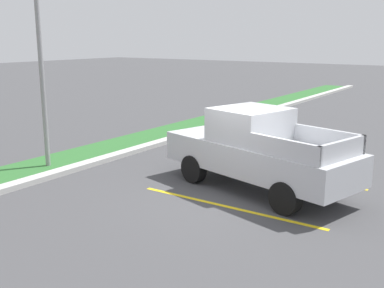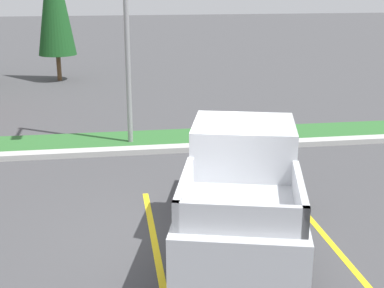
% 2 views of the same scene
% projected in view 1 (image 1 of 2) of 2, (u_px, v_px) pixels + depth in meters
% --- Properties ---
extents(ground_plane, '(120.00, 120.00, 0.00)m').
position_uv_depth(ground_plane, '(231.00, 196.00, 11.51)').
color(ground_plane, '#424244').
extents(parking_line_near, '(0.12, 4.80, 0.01)m').
position_uv_depth(parking_line_near, '(228.00, 207.00, 10.80)').
color(parking_line_near, yellow).
rests_on(parking_line_near, ground).
extents(parking_line_far, '(0.12, 4.80, 0.01)m').
position_uv_depth(parking_line_far, '(282.00, 175.00, 13.29)').
color(parking_line_far, yellow).
rests_on(parking_line_far, ground).
extents(curb_strip, '(56.00, 0.40, 0.15)m').
position_uv_depth(curb_strip, '(89.00, 163.00, 14.24)').
color(curb_strip, '#B2B2AD').
rests_on(curb_strip, ground).
extents(grass_median, '(56.00, 1.80, 0.06)m').
position_uv_depth(grass_median, '(65.00, 160.00, 14.86)').
color(grass_median, '#2D662D').
rests_on(grass_median, ground).
extents(pickup_truck_main, '(3.17, 5.53, 2.10)m').
position_uv_depth(pickup_truck_main, '(257.00, 150.00, 11.85)').
color(pickup_truck_main, black).
rests_on(pickup_truck_main, ground).
extents(street_light, '(0.24, 1.49, 7.46)m').
position_uv_depth(street_light, '(41.00, 22.00, 13.04)').
color(street_light, gray).
rests_on(street_light, ground).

